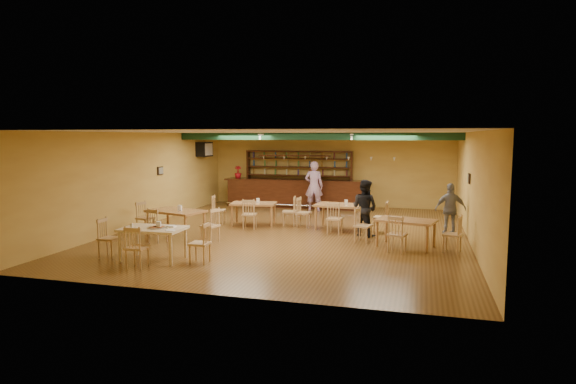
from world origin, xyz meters
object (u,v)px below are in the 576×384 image
(dining_table_d, at_px, (406,233))
(near_table, at_px, (153,244))
(bar_counter, at_px, (295,193))
(dining_table_b, at_px, (341,217))
(dining_table_c, at_px, (176,224))
(patron_right_a, at_px, (364,208))
(dining_table_a, at_px, (254,214))
(patron_bar, at_px, (314,186))

(dining_table_d, relative_size, near_table, 1.02)
(dining_table_d, distance_m, near_table, 6.35)
(bar_counter, distance_m, dining_table_b, 5.01)
(bar_counter, xyz_separation_m, dining_table_c, (-1.75, -6.72, -0.17))
(dining_table_b, height_order, patron_right_a, patron_right_a)
(bar_counter, xyz_separation_m, dining_table_a, (-0.30, -4.21, -0.20))
(dining_table_b, xyz_separation_m, dining_table_d, (2.01, -1.96, -0.03))
(patron_right_a, bearing_deg, dining_table_c, 44.50)
(near_table, distance_m, patron_right_a, 6.05)
(patron_bar, height_order, patron_right_a, patron_bar)
(patron_bar, relative_size, patron_right_a, 1.18)
(near_table, height_order, patron_right_a, patron_right_a)
(dining_table_b, bearing_deg, dining_table_d, -38.25)
(dining_table_a, relative_size, near_table, 1.01)
(bar_counter, bearing_deg, near_table, -96.39)
(dining_table_c, distance_m, patron_right_a, 5.42)
(dining_table_d, relative_size, patron_bar, 0.76)
(patron_right_a, bearing_deg, near_table, 69.57)
(dining_table_b, distance_m, dining_table_c, 4.99)
(dining_table_a, height_order, dining_table_b, dining_table_b)
(near_table, distance_m, patron_bar, 8.60)
(bar_counter, relative_size, dining_table_b, 3.71)
(dining_table_b, distance_m, patron_right_a, 1.21)
(dining_table_a, xyz_separation_m, dining_table_d, (4.90, -2.03, 0.00))
(bar_counter, distance_m, dining_table_d, 7.76)
(dining_table_d, bearing_deg, patron_right_a, 151.17)
(dining_table_a, distance_m, patron_bar, 3.67)
(near_table, bearing_deg, dining_table_a, 79.86)
(dining_table_a, distance_m, dining_table_c, 2.90)
(bar_counter, distance_m, patron_right_a, 6.11)
(near_table, bearing_deg, patron_right_a, 41.03)
(dining_table_b, xyz_separation_m, patron_right_a, (0.80, -0.80, 0.43))
(dining_table_c, distance_m, near_table, 2.56)
(dining_table_b, bearing_deg, near_table, -120.37)
(dining_table_a, bearing_deg, near_table, -107.20)
(dining_table_c, distance_m, dining_table_d, 6.37)
(dining_table_d, distance_m, patron_bar, 6.55)
(near_table, bearing_deg, dining_table_c, 104.60)
(bar_counter, bearing_deg, patron_right_a, -56.18)
(dining_table_b, distance_m, dining_table_d, 2.81)
(bar_counter, relative_size, dining_table_c, 3.69)
(dining_table_a, bearing_deg, dining_table_b, -10.12)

